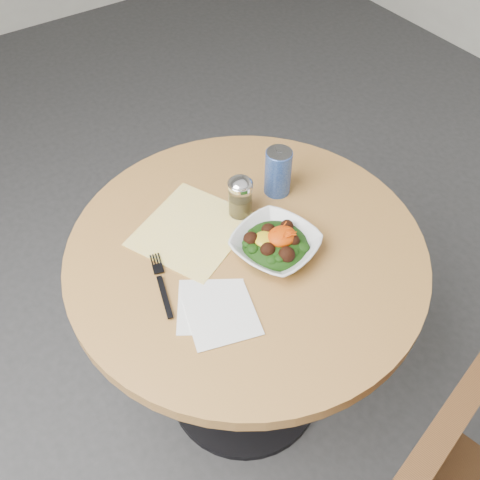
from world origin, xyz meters
The scene contains 8 objects.
ground centered at (0.00, 0.00, 0.00)m, with size 6.00×6.00×0.00m, color #303033.
table centered at (0.00, 0.00, 0.55)m, with size 0.90×0.90×0.75m.
cloth_napkin centered at (-0.08, 0.13, 0.75)m, with size 0.27×0.24×0.00m, color #E9B70C.
paper_napkins centered at (-0.16, -0.12, 0.75)m, with size 0.21×0.23×0.00m.
salad_bowl centered at (0.05, -0.05, 0.78)m, with size 0.25×0.25×0.07m.
fork centered at (-0.23, 0.02, 0.76)m, with size 0.08×0.19×0.00m.
spice_shaker centered at (0.06, 0.11, 0.81)m, with size 0.06×0.06×0.12m.
beverage_can centered at (0.19, 0.12, 0.82)m, with size 0.07×0.07×0.14m.
Camera 1 is at (-0.51, -0.71, 1.75)m, focal length 40.00 mm.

